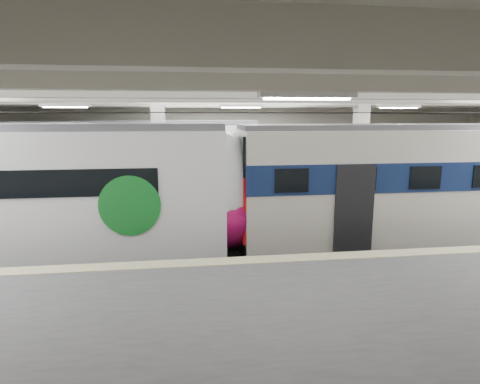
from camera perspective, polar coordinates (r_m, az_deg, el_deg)
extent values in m
cube|color=black|center=(13.50, 1.30, -9.36)|extent=(36.00, 24.00, 0.10)
cube|color=silver|center=(12.70, 1.41, 15.07)|extent=(36.00, 24.00, 0.20)
cube|color=beige|center=(22.68, -2.58, 6.15)|extent=(30.00, 0.10, 5.50)
cube|color=beige|center=(3.70, 27.93, -20.94)|extent=(30.00, 0.10, 5.50)
cube|color=#505052|center=(7.53, 9.56, -22.06)|extent=(30.00, 7.00, 1.10)
cube|color=beige|center=(10.10, 4.20, -9.50)|extent=(30.00, 0.50, 0.02)
cube|color=beige|center=(15.66, -11.32, 3.81)|extent=(0.50, 0.50, 5.50)
cube|color=beige|center=(17.11, 16.56, 4.16)|extent=(0.50, 0.50, 5.50)
cube|color=beige|center=(12.68, 1.40, 13.72)|extent=(30.00, 18.00, 0.50)
cube|color=#59544C|center=(13.46, 1.30, -8.84)|extent=(30.00, 1.52, 0.16)
cube|color=#59544C|center=(18.68, -1.30, -3.18)|extent=(30.00, 1.52, 0.16)
cylinder|color=black|center=(12.67, 1.39, 11.24)|extent=(30.00, 0.03, 0.03)
cylinder|color=black|center=(18.12, -1.36, 11.14)|extent=(30.00, 0.03, 0.03)
cube|color=white|center=(10.70, 3.10, 12.46)|extent=(26.00, 8.40, 0.12)
cube|color=white|center=(13.68, -29.05, -0.10)|extent=(12.27, 2.74, 3.68)
ellipsoid|color=white|center=(12.77, -2.51, 0.58)|extent=(2.17, 2.68, 3.61)
ellipsoid|color=#B20E57|center=(12.95, -1.95, -2.93)|extent=(2.30, 2.74, 2.21)
cylinder|color=#167C2A|center=(11.50, -15.40, -1.90)|extent=(1.70, 0.06, 1.70)
cube|color=#4C4C51|center=(13.49, -29.81, 8.02)|extent=(12.27, 2.24, 0.20)
cube|color=black|center=(14.15, -28.30, -8.04)|extent=(12.27, 1.92, 0.70)
cube|color=beige|center=(15.09, 25.11, 1.13)|extent=(12.88, 2.82, 3.67)
cube|color=#12224F|center=(15.03, 25.25, 2.78)|extent=(12.92, 2.88, 0.89)
cube|color=red|center=(12.93, -0.09, -1.63)|extent=(0.08, 2.40, 2.02)
cube|color=black|center=(12.68, -0.09, 5.17)|extent=(0.08, 2.26, 1.32)
cube|color=#4C4C51|center=(14.92, 25.71, 8.39)|extent=(12.88, 2.20, 0.16)
cube|color=black|center=(15.52, 24.52, -6.10)|extent=(12.88, 1.98, 0.70)
cube|color=white|center=(18.54, -19.31, 3.25)|extent=(13.72, 3.09, 3.71)
cube|color=#167C2A|center=(18.49, -19.40, 4.75)|extent=(13.76, 3.15, 0.78)
cube|color=#4C4C51|center=(18.41, -19.69, 9.27)|extent=(13.71, 2.60, 0.16)
cube|color=black|center=(18.91, -18.92, -2.92)|extent=(13.71, 2.79, 0.60)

